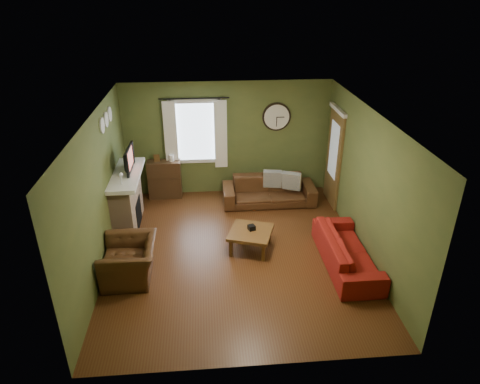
{
  "coord_description": "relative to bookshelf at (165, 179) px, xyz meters",
  "views": [
    {
      "loc": [
        -0.5,
        -6.56,
        4.53
      ],
      "look_at": [
        0.1,
        0.4,
        1.05
      ],
      "focal_mm": 32.0,
      "sensor_mm": 36.0,
      "label": 1
    }
  ],
  "objects": [
    {
      "name": "firebox",
      "position": [
        -0.46,
        -1.27,
        -0.14
      ],
      "size": [
        0.04,
        0.6,
        0.55
      ],
      "primitive_type": "cube",
      "color": "black",
      "rests_on": "fireplace"
    },
    {
      "name": "pillow_left",
      "position": [
        2.81,
        -0.57,
        0.11
      ],
      "size": [
        0.42,
        0.28,
        0.41
      ],
      "primitive_type": "cube",
      "rotation": [
        0.0,
        0.0,
        -0.43
      ],
      "color": "gray",
      "rests_on": "sofa_brown"
    },
    {
      "name": "curtain_left",
      "position": [
        0.2,
        0.06,
        1.01
      ],
      "size": [
        0.28,
        0.04,
        1.55
      ],
      "primitive_type": "cube",
      "color": "white",
      "rests_on": "wall_back"
    },
    {
      "name": "book",
      "position": [
        0.09,
        0.16,
        0.52
      ],
      "size": [
        0.16,
        0.21,
        0.02
      ],
      "primitive_type": "imported",
      "rotation": [
        0.0,
        0.0,
        0.03
      ],
      "color": "brown",
      "rests_on": "bookshelf"
    },
    {
      "name": "curtain_rod",
      "position": [
        0.75,
        0.06,
        1.83
      ],
      "size": [
        0.03,
        0.03,
        1.5
      ],
      "primitive_type": "cylinder",
      "color": "black",
      "rests_on": "wall_back"
    },
    {
      "name": "sofa_red",
      "position": [
        3.35,
        -2.95,
        -0.16
      ],
      "size": [
        0.77,
        1.96,
        0.57
      ],
      "primitive_type": "imported",
      "rotation": [
        0.0,
        0.0,
        1.57
      ],
      "color": "maroon",
      "rests_on": "floor"
    },
    {
      "name": "wine_glass_a",
      "position": [
        -0.6,
        -1.79,
        0.85
      ],
      "size": [
        0.08,
        0.08,
        0.22
      ],
      "primitive_type": null,
      "color": "white",
      "rests_on": "mantel"
    },
    {
      "name": "pillow_right",
      "position": [
        2.42,
        -0.42,
        0.11
      ],
      "size": [
        0.42,
        0.19,
        0.41
      ],
      "primitive_type": "cube",
      "rotation": [
        0.0,
        0.0,
        -0.17
      ],
      "color": "gray",
      "rests_on": "sofa_brown"
    },
    {
      "name": "medallion_right",
      "position": [
        -0.83,
        -0.92,
        1.81
      ],
      "size": [
        0.28,
        0.28,
        0.03
      ],
      "primitive_type": "cylinder",
      "color": "white",
      "rests_on": "wall_left"
    },
    {
      "name": "coffee_table",
      "position": [
        1.72,
        -2.33,
        -0.24
      ],
      "size": [
        0.94,
        0.94,
        0.4
      ],
      "primitive_type": null,
      "rotation": [
        0.0,
        0.0,
        -0.32
      ],
      "color": "brown",
      "rests_on": "floor"
    },
    {
      "name": "wall_left",
      "position": [
        -0.85,
        -2.42,
        0.86
      ],
      "size": [
        0.0,
        5.2,
        2.6
      ],
      "primitive_type": "cube",
      "color": "#505D2B",
      "rests_on": "ground"
    },
    {
      "name": "mantel",
      "position": [
        -0.62,
        -1.27,
        0.7
      ],
      "size": [
        0.58,
        1.6,
        0.08
      ],
      "primitive_type": "cube",
      "color": "white",
      "rests_on": "fireplace"
    },
    {
      "name": "medallion_left",
      "position": [
        -0.83,
        -1.62,
        1.81
      ],
      "size": [
        0.28,
        0.28,
        0.03
      ],
      "primitive_type": "cylinder",
      "color": "white",
      "rests_on": "wall_left"
    },
    {
      "name": "medallion_mid",
      "position": [
        -0.83,
        -1.27,
        1.81
      ],
      "size": [
        0.28,
        0.28,
        0.03
      ],
      "primitive_type": "cylinder",
      "color": "white",
      "rests_on": "wall_left"
    },
    {
      "name": "wall_back",
      "position": [
        1.45,
        0.18,
        0.86
      ],
      "size": [
        4.6,
        0.0,
        2.6
      ],
      "primitive_type": "cube",
      "color": "#505D2B",
      "rests_on": "ground"
    },
    {
      "name": "floor",
      "position": [
        1.45,
        -2.42,
        -0.44
      ],
      "size": [
        4.6,
        5.2,
        0.0
      ],
      "primitive_type": "cube",
      "color": "#4D2913",
      "rests_on": "ground"
    },
    {
      "name": "armchair",
      "position": [
        -0.38,
        -2.98,
        -0.11
      ],
      "size": [
        0.89,
        1.02,
        0.65
      ],
      "primitive_type": "imported",
      "rotation": [
        0.0,
        0.0,
        -1.56
      ],
      "color": "#432714",
      "rests_on": "floor"
    },
    {
      "name": "tv_screen",
      "position": [
        -0.52,
        -1.12,
        0.97
      ],
      "size": [
        0.02,
        0.62,
        0.36
      ],
      "primitive_type": "cube",
      "color": "#994C3F",
      "rests_on": "mantel"
    },
    {
      "name": "curtain_right",
      "position": [
        1.3,
        0.06,
        1.01
      ],
      "size": [
        0.28,
        0.04,
        1.55
      ],
      "primitive_type": "cube",
      "color": "white",
      "rests_on": "wall_back"
    },
    {
      "name": "tissue_box",
      "position": [
        1.74,
        -2.29,
        -0.04
      ],
      "size": [
        0.15,
        0.15,
        0.09
      ],
      "primitive_type": "cube",
      "rotation": [
        0.0,
        0.0,
        0.34
      ],
      "color": "black",
      "rests_on": "coffee_table"
    },
    {
      "name": "wall_clock",
      "position": [
        2.55,
        0.13,
        1.36
      ],
      "size": [
        0.64,
        0.06,
        0.64
      ],
      "primitive_type": null,
      "color": "white",
      "rests_on": "wall_back"
    },
    {
      "name": "tv",
      "position": [
        -0.6,
        -1.12,
        0.91
      ],
      "size": [
        0.08,
        0.6,
        0.35
      ],
      "primitive_type": "imported",
      "rotation": [
        0.0,
        0.0,
        1.57
      ],
      "color": "black",
      "rests_on": "mantel"
    },
    {
      "name": "bookshelf",
      "position": [
        0.0,
        0.0,
        0.0
      ],
      "size": [
        0.74,
        0.32,
        0.88
      ],
      "primitive_type": null,
      "color": "#3D2816",
      "rests_on": "floor"
    },
    {
      "name": "wine_glass_b",
      "position": [
        -0.6,
        -1.73,
        0.84
      ],
      "size": [
        0.07,
        0.07,
        0.21
      ],
      "primitive_type": null,
      "color": "white",
      "rests_on": "mantel"
    },
    {
      "name": "ceiling",
      "position": [
        1.45,
        -2.42,
        2.16
      ],
      "size": [
        4.6,
        5.2,
        0.0
      ],
      "primitive_type": "cube",
      "color": "white",
      "rests_on": "ground"
    },
    {
      "name": "sofa_brown",
      "position": [
        2.33,
        -0.5,
        -0.14
      ],
      "size": [
        2.04,
        0.8,
        0.6
      ],
      "primitive_type": "imported",
      "color": "#432714",
      "rests_on": "floor"
    },
    {
      "name": "window_pane",
      "position": [
        0.75,
        0.16,
        1.06
      ],
      "size": [
        1.0,
        0.02,
        1.3
      ],
      "primitive_type": null,
      "color": "silver",
      "rests_on": "wall_back"
    },
    {
      "name": "fireplace",
      "position": [
        -0.65,
        -1.27,
        0.11
      ],
      "size": [
        0.4,
        1.4,
        1.1
      ],
      "primitive_type": "cube",
      "color": "#C9AB89",
      "rests_on": "floor"
    },
    {
      "name": "wall_front",
      "position": [
        1.45,
        -5.02,
        0.86
      ],
      "size": [
        4.6,
        0.0,
        2.6
      ],
      "primitive_type": "cube",
      "color": "#505D2B",
      "rests_on": "ground"
    },
    {
      "name": "wall_right",
      "position": [
        3.75,
        -2.42,
        0.86
      ],
      "size": [
        0.0,
        5.2,
        2.6
      ],
      "primitive_type": "cube",
      "color": "#505D2B",
      "rests_on": "ground"
    },
    {
      "name": "door",
      "position": [
        3.72,
        -0.57,
        0.61
      ],
      "size": [
        0.05,
        0.9,
        2.1
      ],
      "primitive_type": "cube",
      "color": "brown",
      "rests_on": "floor"
    }
  ]
}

